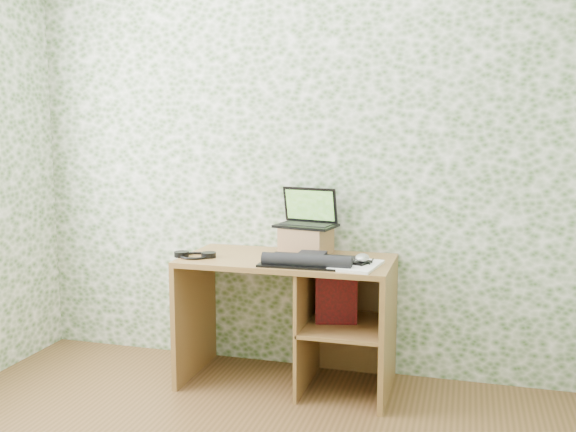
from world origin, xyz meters
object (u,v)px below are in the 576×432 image
(riser, at_px, (306,240))
(notepad, at_px, (356,265))
(keyboard, at_px, (309,260))
(desk, at_px, (302,303))
(laptop, at_px, (308,217))

(riser, xyz_separation_m, notepad, (0.35, -0.26, -0.07))
(keyboard, bearing_deg, riser, 106.32)
(desk, xyz_separation_m, keyboard, (0.09, -0.18, 0.29))
(laptop, height_order, notepad, laptop)
(riser, distance_m, notepad, 0.44)
(desk, xyz_separation_m, riser, (-0.00, 0.12, 0.35))
(riser, height_order, keyboard, riser)
(desk, xyz_separation_m, laptop, (-0.00, 0.15, 0.48))
(laptop, xyz_separation_m, notepad, (0.35, -0.30, -0.21))
(riser, bearing_deg, keyboard, -72.46)
(riser, relative_size, laptop, 0.71)
(laptop, relative_size, notepad, 1.16)
(riser, distance_m, laptop, 0.14)
(desk, bearing_deg, laptop, 91.44)
(desk, relative_size, notepad, 3.71)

